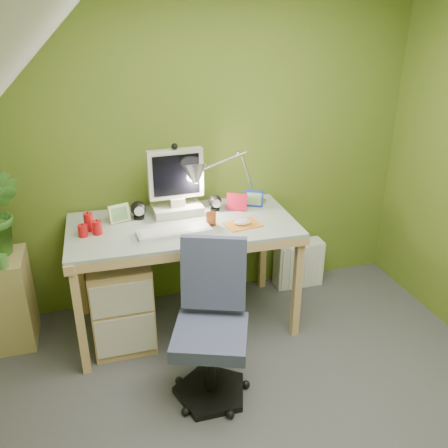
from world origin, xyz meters
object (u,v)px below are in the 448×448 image
object	(u,v)px
desk_lamp	(239,166)
task_chair	(210,336)
desk	(184,275)
side_ledge	(13,299)
monitor	(176,181)
radiator	(298,263)

from	to	relation	value
desk_lamp	task_chair	xyz separation A→B (m)	(-0.45, -0.92, -0.69)
desk	side_ledge	size ratio (longest dim) A/B	2.32
desk	monitor	size ratio (longest dim) A/B	3.19
desk_lamp	side_ledge	xyz separation A→B (m)	(-1.61, -0.04, -0.79)
side_ledge	task_chair	distance (m)	1.46
side_ledge	task_chair	world-z (taller)	task_chair
desk_lamp	desk	bearing A→B (deg)	-156.38
task_chair	radiator	size ratio (longest dim) A/B	2.19
desk_lamp	radiator	distance (m)	1.08
desk_lamp	side_ledge	bearing A→B (deg)	-176.66
desk	side_ledge	xyz separation A→B (m)	(-1.16, 0.14, -0.08)
task_chair	side_ledge	bearing A→B (deg)	163.54
desk	side_ledge	distance (m)	1.17
desk	task_chair	xyz separation A→B (m)	(-0.00, -0.74, 0.02)
desk	radiator	size ratio (longest dim) A/B	3.87
side_ledge	radiator	distance (m)	2.18
radiator	monitor	bearing A→B (deg)	-173.24
desk_lamp	radiator	bearing A→B (deg)	12.38
monitor	desk_lamp	xyz separation A→B (m)	(0.45, 0.00, 0.07)
desk_lamp	side_ledge	size ratio (longest dim) A/B	0.94
side_ledge	monitor	bearing A→B (deg)	2.11
radiator	side_ledge	bearing A→B (deg)	-175.27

